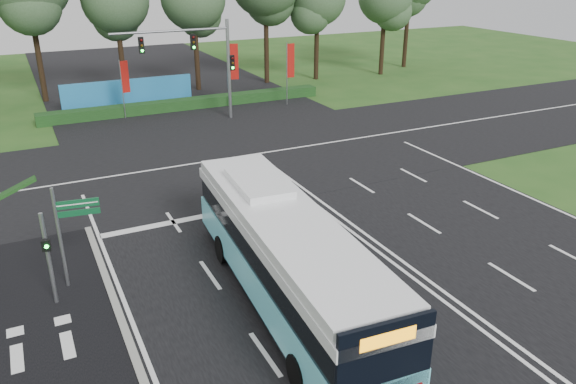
# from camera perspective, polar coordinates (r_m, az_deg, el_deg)

# --- Properties ---
(ground) EXTENTS (120.00, 120.00, 0.00)m
(ground) POSITION_cam_1_polar(r_m,az_deg,el_deg) (23.71, 7.40, -4.81)
(ground) COLOR #244F1A
(ground) RESTS_ON ground
(road_main) EXTENTS (20.00, 120.00, 0.04)m
(road_main) POSITION_cam_1_polar(r_m,az_deg,el_deg) (23.70, 7.40, -4.76)
(road_main) COLOR black
(road_main) RESTS_ON ground
(road_cross) EXTENTS (120.00, 14.00, 0.05)m
(road_cross) POSITION_cam_1_polar(r_m,az_deg,el_deg) (33.50, -3.87, 3.75)
(road_cross) COLOR black
(road_cross) RESTS_ON ground
(bike_path) EXTENTS (5.00, 18.00, 0.06)m
(bike_path) POSITION_cam_1_polar(r_m,az_deg,el_deg) (18.01, -23.39, -16.53)
(bike_path) COLOR black
(bike_path) RESTS_ON ground
(kerb_strip) EXTENTS (0.25, 18.00, 0.12)m
(kerb_strip) POSITION_cam_1_polar(r_m,az_deg,el_deg) (18.07, -15.62, -15.03)
(kerb_strip) COLOR gray
(kerb_strip) RESTS_ON ground
(city_bus) EXTENTS (3.50, 12.65, 3.59)m
(city_bus) POSITION_cam_1_polar(r_m,az_deg,el_deg) (18.53, -0.23, -6.59)
(city_bus) COLOR #6CE9FC
(city_bus) RESTS_ON ground
(pedestrian_signal) EXTENTS (0.30, 0.42, 3.39)m
(pedestrian_signal) POSITION_cam_1_polar(r_m,az_deg,el_deg) (20.06, -23.17, -6.03)
(pedestrian_signal) COLOR gray
(pedestrian_signal) RESTS_ON ground
(street_sign) EXTENTS (1.48, 0.29, 3.82)m
(street_sign) POSITION_cam_1_polar(r_m,az_deg,el_deg) (20.68, -21.42, -3.10)
(street_sign) COLOR gray
(street_sign) RESTS_ON ground
(banner_flag_left) EXTENTS (0.61, 0.19, 4.23)m
(banner_flag_left) POSITION_cam_1_polar(r_m,az_deg,el_deg) (42.59, -16.29, 10.84)
(banner_flag_left) COLOR gray
(banner_flag_left) RESTS_ON ground
(banner_flag_mid) EXTENTS (0.72, 0.24, 5.02)m
(banner_flag_mid) POSITION_cam_1_polar(r_m,az_deg,el_deg) (44.04, -5.65, 12.62)
(banner_flag_mid) COLOR gray
(banner_flag_mid) RESTS_ON ground
(banner_flag_right) EXTENTS (0.72, 0.14, 4.88)m
(banner_flag_right) POSITION_cam_1_polar(r_m,az_deg,el_deg) (44.88, 0.17, 12.81)
(banner_flag_right) COLOR gray
(banner_flag_right) RESTS_ON ground
(traffic_light_gantry) EXTENTS (8.41, 0.28, 7.00)m
(traffic_light_gantry) POSITION_cam_1_polar(r_m,az_deg,el_deg) (40.25, -8.55, 13.57)
(traffic_light_gantry) COLOR gray
(traffic_light_gantry) RESTS_ON ground
(hedge) EXTENTS (22.00, 1.20, 0.80)m
(hedge) POSITION_cam_1_polar(r_m,az_deg,el_deg) (44.78, -10.11, 8.81)
(hedge) COLOR black
(hedge) RESTS_ON ground
(blue_hoarding) EXTENTS (10.00, 0.30, 2.20)m
(blue_hoarding) POSITION_cam_1_polar(r_m,az_deg,el_deg) (46.12, -15.90, 9.60)
(blue_hoarding) COLOR #2177B5
(blue_hoarding) RESTS_ON ground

